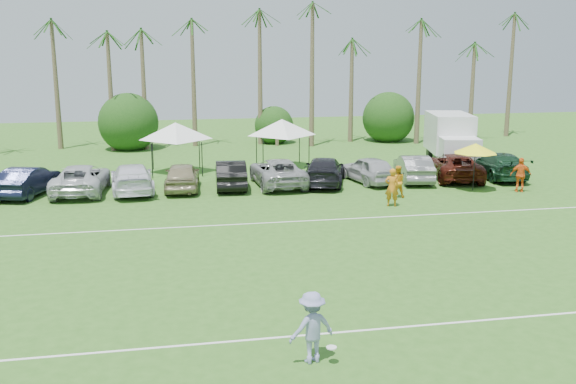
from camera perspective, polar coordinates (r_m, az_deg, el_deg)
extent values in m
plane|color=#31621D|center=(16.58, 1.30, -15.66)|extent=(120.00, 120.00, 0.00)
cube|color=white|center=(18.33, -0.04, -12.74)|extent=(80.00, 0.10, 0.01)
cube|color=white|center=(29.51, -4.43, -2.88)|extent=(80.00, 0.10, 0.01)
cone|color=brown|center=(53.11, -20.73, 8.69)|extent=(0.44, 0.44, 10.00)
cone|color=brown|center=(52.56, -16.42, 9.50)|extent=(0.44, 0.44, 11.00)
cone|color=brown|center=(52.43, -11.92, 8.09)|extent=(0.44, 0.44, 8.00)
cone|color=brown|center=(52.48, -7.53, 8.80)|extent=(0.44, 0.44, 9.00)
cone|color=brown|center=(52.84, -3.15, 9.45)|extent=(0.44, 0.44, 10.00)
cone|color=brown|center=(53.50, 1.16, 10.05)|extent=(0.44, 0.44, 11.00)
cone|color=brown|center=(54.84, 6.32, 8.46)|extent=(0.44, 0.44, 8.00)
cone|color=brown|center=(56.48, 11.25, 8.93)|extent=(0.44, 0.44, 9.00)
cone|color=brown|center=(58.50, 15.88, 9.30)|extent=(0.44, 0.44, 10.00)
cone|color=brown|center=(60.37, 19.35, 9.64)|extent=(0.44, 0.44, 11.00)
cylinder|color=brown|center=(53.83, -13.88, 4.57)|extent=(0.30, 0.30, 1.40)
sphere|color=#153C10|center=(53.70, -13.94, 5.73)|extent=(4.00, 4.00, 4.00)
cylinder|color=brown|center=(54.52, -1.15, 5.03)|extent=(0.30, 0.30, 1.40)
sphere|color=#153C10|center=(54.39, -1.15, 6.18)|extent=(4.00, 4.00, 4.00)
cylinder|color=brown|center=(57.05, 8.84, 5.22)|extent=(0.30, 0.30, 1.40)
sphere|color=#153C10|center=(56.92, 8.88, 6.31)|extent=(4.00, 4.00, 4.00)
imported|color=orange|center=(33.03, 9.23, 0.41)|extent=(0.84, 0.70, 1.97)
imported|color=orange|center=(35.10, 9.68, 0.93)|extent=(0.98, 0.83, 1.75)
imported|color=orange|center=(38.18, 19.99, 1.44)|extent=(1.24, 0.82, 1.95)
cube|color=silver|center=(46.49, 14.12, 5.16)|extent=(3.62, 5.31, 2.64)
cube|color=silver|center=(43.38, 14.99, 3.20)|extent=(2.78, 2.38, 2.21)
cube|color=black|center=(42.68, 15.20, 2.61)|extent=(2.44, 0.83, 1.05)
cube|color=#E5590C|center=(46.86, 15.68, 4.54)|extent=(0.39, 1.65, 0.95)
cylinder|color=black|center=(43.46, 13.52, 2.45)|extent=(0.51, 1.00, 0.95)
cylinder|color=black|center=(43.94, 16.22, 2.40)|extent=(0.51, 1.00, 0.95)
cylinder|color=black|center=(47.74, 12.45, 3.38)|extent=(0.51, 1.00, 0.95)
cylinder|color=black|center=(48.18, 14.92, 3.34)|extent=(0.51, 1.00, 0.95)
cylinder|color=black|center=(40.60, -11.99, 2.72)|extent=(0.06, 0.06, 2.19)
cylinder|color=black|center=(40.65, -7.65, 2.89)|extent=(0.06, 0.06, 2.19)
cylinder|color=black|center=(43.64, -11.93, 3.39)|extent=(0.06, 0.06, 2.19)
cylinder|color=black|center=(43.69, -7.88, 3.55)|extent=(0.06, 0.06, 2.19)
pyramid|color=white|center=(41.82, -9.98, 6.11)|extent=(4.73, 4.73, 1.09)
cylinder|color=black|center=(41.84, -2.23, 3.26)|extent=(0.06, 0.06, 2.18)
cylinder|color=black|center=(42.40, 1.88, 3.39)|extent=(0.06, 0.06, 2.18)
cylinder|color=black|center=(44.84, -2.82, 3.88)|extent=(0.06, 0.06, 2.18)
cylinder|color=black|center=(45.36, 1.03, 3.99)|extent=(0.06, 0.06, 2.18)
pyramid|color=white|center=(43.30, -0.54, 6.49)|extent=(4.71, 4.71, 1.09)
cylinder|color=black|center=(37.69, 16.21, 1.93)|extent=(0.05, 0.05, 2.43)
cone|color=#FEFC1A|center=(37.49, 16.33, 3.75)|extent=(2.43, 2.43, 0.55)
imported|color=#878CBF|center=(16.64, 2.13, -11.93)|extent=(1.35, 0.98, 1.89)
cylinder|color=white|center=(16.77, 3.89, -13.62)|extent=(0.27, 0.27, 0.03)
imported|color=black|center=(37.90, -22.09, 0.92)|extent=(2.95, 5.15, 1.60)
imported|color=silver|center=(37.49, -17.92, 1.12)|extent=(2.96, 5.90, 1.60)
imported|color=white|center=(36.95, -13.70, 1.21)|extent=(2.70, 5.70, 1.60)
imported|color=#978B67|center=(36.95, -9.39, 1.41)|extent=(2.24, 4.84, 1.60)
imported|color=black|center=(37.24, -5.13, 1.61)|extent=(1.99, 4.96, 1.60)
imported|color=#A0A0A0|center=(37.67, -0.93, 1.79)|extent=(2.88, 5.87, 1.60)
imported|color=black|center=(38.11, 3.23, 1.89)|extent=(3.77, 5.95, 1.60)
imported|color=#B5B5B7|center=(38.83, 7.22, 2.01)|extent=(2.73, 4.98, 1.60)
imported|color=slate|center=(39.69, 11.08, 2.11)|extent=(2.53, 5.09, 1.60)
imported|color=#46150D|center=(40.86, 14.67, 2.23)|extent=(3.98, 6.25, 1.60)
imported|color=#163A22|center=(42.02, 18.16, 2.28)|extent=(2.84, 5.74, 1.60)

